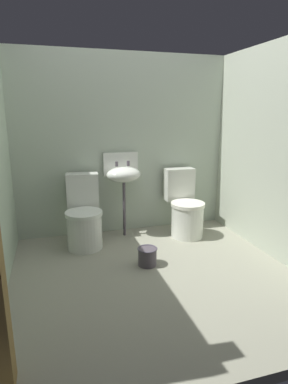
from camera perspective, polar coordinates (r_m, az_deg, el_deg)
name	(u,v)px	position (r m, az deg, el deg)	size (l,w,h in m)	color
ground_plane	(153,275)	(3.11, 1.54, -14.64)	(2.96, 2.70, 0.08)	gray
wall_back	(123,145)	(3.90, -3.82, 8.38)	(2.96, 0.10, 2.13)	#AFBEA9
wall_right	(276,152)	(3.48, 22.63, 6.64)	(0.10, 2.50, 2.13)	#B5BDA9
toilet_left	(84,218)	(3.58, -10.74, -4.55)	(0.43, 0.62, 0.78)	white
toilet_right	(185,209)	(3.88, 7.34, -2.97)	(0.41, 0.60, 0.78)	white
sink	(123,174)	(3.73, -3.76, 3.29)	(0.42, 0.35, 0.99)	#504851
bucket	(147,256)	(3.15, 0.61, -11.43)	(0.20, 0.20, 0.18)	#504851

